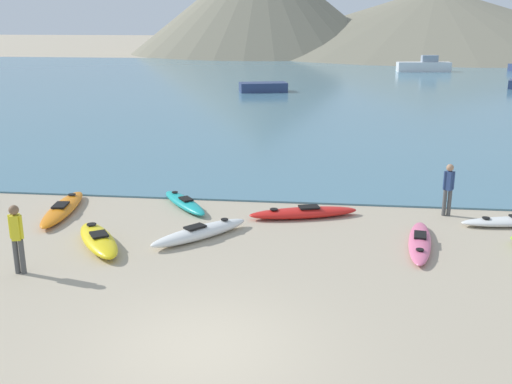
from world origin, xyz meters
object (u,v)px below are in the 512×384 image
(person_near_waterline, at_px, (448,186))
(moored_boat_0, at_px, (424,66))
(kayak_on_sand_2, at_px, (63,209))
(person_near_foreground, at_px, (17,235))
(kayak_on_sand_0, at_px, (200,232))
(moored_boat_2, at_px, (263,87))
(kayak_on_sand_7, at_px, (98,240))
(kayak_on_sand_4, at_px, (184,203))
(kayak_on_sand_5, at_px, (420,242))
(kayak_on_sand_3, at_px, (304,213))

(person_near_waterline, bearing_deg, moored_boat_0, 82.39)
(kayak_on_sand_2, relative_size, person_near_foreground, 2.18)
(kayak_on_sand_0, distance_m, moored_boat_2, 33.35)
(kayak_on_sand_0, bearing_deg, kayak_on_sand_7, -160.71)
(kayak_on_sand_4, height_order, moored_boat_0, moored_boat_0)
(kayak_on_sand_4, distance_m, moored_boat_0, 53.60)
(person_near_foreground, bearing_deg, moored_boat_0, 72.83)
(kayak_on_sand_5, height_order, moored_boat_2, moored_boat_2)
(person_near_foreground, bearing_deg, person_near_waterline, 27.50)
(kayak_on_sand_4, bearing_deg, kayak_on_sand_2, -163.23)
(moored_boat_2, bearing_deg, kayak_on_sand_4, -88.57)
(kayak_on_sand_2, distance_m, moored_boat_0, 55.71)
(person_near_waterline, height_order, moored_boat_2, person_near_waterline)
(kayak_on_sand_5, distance_m, person_near_foreground, 10.04)
(kayak_on_sand_2, distance_m, kayak_on_sand_4, 3.72)
(kayak_on_sand_0, height_order, kayak_on_sand_7, kayak_on_sand_7)
(kayak_on_sand_5, xyz_separation_m, person_near_waterline, (1.16, 2.73, 0.80))
(kayak_on_sand_2, bearing_deg, kayak_on_sand_7, -50.18)
(kayak_on_sand_0, distance_m, kayak_on_sand_7, 2.68)
(kayak_on_sand_3, xyz_separation_m, person_near_waterline, (4.30, 0.70, 0.77))
(kayak_on_sand_4, bearing_deg, kayak_on_sand_0, -68.35)
(kayak_on_sand_2, height_order, kayak_on_sand_4, kayak_on_sand_2)
(kayak_on_sand_4, relative_size, kayak_on_sand_5, 0.80)
(kayak_on_sand_3, bearing_deg, kayak_on_sand_0, -142.08)
(moored_boat_0, bearing_deg, kayak_on_sand_3, -102.10)
(kayak_on_sand_7, distance_m, moored_boat_0, 57.47)
(kayak_on_sand_2, relative_size, moored_boat_0, 0.61)
(moored_boat_0, bearing_deg, kayak_on_sand_0, -104.37)
(kayak_on_sand_5, bearing_deg, kayak_on_sand_2, 171.62)
(moored_boat_0, bearing_deg, moored_boat_2, -126.97)
(kayak_on_sand_7, xyz_separation_m, person_near_foreground, (-1.18, -1.88, 0.78))
(kayak_on_sand_5, relative_size, person_near_foreground, 1.94)
(kayak_on_sand_5, bearing_deg, moored_boat_0, 81.57)
(kayak_on_sand_0, height_order, person_near_waterline, person_near_waterline)
(kayak_on_sand_5, height_order, moored_boat_0, moored_boat_0)
(kayak_on_sand_2, relative_size, moored_boat_2, 0.90)
(kayak_on_sand_4, bearing_deg, moored_boat_2, 91.43)
(kayak_on_sand_4, height_order, person_near_foreground, person_near_foreground)
(kayak_on_sand_0, xyz_separation_m, kayak_on_sand_3, (2.73, 2.12, -0.02))
(kayak_on_sand_3, distance_m, kayak_on_sand_4, 3.85)
(kayak_on_sand_3, relative_size, person_near_foreground, 2.01)
(person_near_waterline, relative_size, moored_boat_0, 0.27)
(person_near_waterline, xyz_separation_m, moored_boat_2, (-8.87, 30.47, -0.49))
(kayak_on_sand_7, xyz_separation_m, person_near_waterline, (9.56, 3.71, 0.74))
(kayak_on_sand_5, bearing_deg, kayak_on_sand_7, -173.31)
(kayak_on_sand_7, distance_m, person_near_waterline, 10.28)
(kayak_on_sand_5, bearing_deg, person_near_waterline, 66.94)
(kayak_on_sand_3, bearing_deg, kayak_on_sand_2, -176.29)
(kayak_on_sand_4, xyz_separation_m, moored_boat_0, (14.97, 51.47, 0.53))
(person_near_waterline, bearing_deg, moored_boat_2, 106.23)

